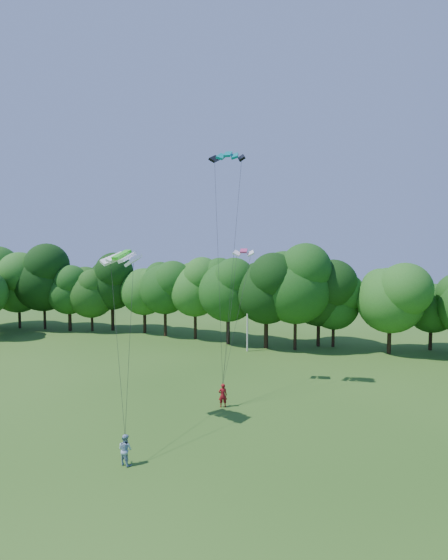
% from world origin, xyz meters
% --- Properties ---
extents(ground, '(160.00, 160.00, 0.00)m').
position_xyz_m(ground, '(0.00, 0.00, 0.00)').
color(ground, '#2A5617').
rests_on(ground, ground).
extents(utility_pole, '(1.55, 0.30, 7.77)m').
position_xyz_m(utility_pole, '(-3.20, 30.90, 4.01)').
color(utility_pole, beige).
rests_on(utility_pole, ground).
extents(kite_flyer_left, '(0.82, 0.72, 1.89)m').
position_xyz_m(kite_flyer_left, '(0.07, 12.43, 0.94)').
color(kite_flyer_left, maroon).
rests_on(kite_flyer_left, ground).
extents(kite_flyer_right, '(1.02, 0.87, 1.82)m').
position_xyz_m(kite_flyer_right, '(-2.28, 1.89, 0.91)').
color(kite_flyer_right, '#8EACC6').
rests_on(kite_flyer_right, ground).
extents(kite_teal, '(3.02, 1.66, 0.71)m').
position_xyz_m(kite_teal, '(-0.63, 15.77, 20.40)').
color(kite_teal, '#048184').
rests_on(kite_teal, ground).
extents(kite_green, '(3.29, 2.24, 0.70)m').
position_xyz_m(kite_green, '(-5.15, 6.43, 12.14)').
color(kite_green, '#30D820').
rests_on(kite_green, ground).
extents(kite_pink, '(2.03, 1.25, 0.42)m').
position_xyz_m(kite_pink, '(0.04, 18.27, 12.32)').
color(kite_pink, '#D63B78').
rests_on(kite_pink, ground).
extents(tree_back_west, '(7.76, 7.76, 11.28)m').
position_xyz_m(tree_back_west, '(-28.84, 35.58, 7.04)').
color(tree_back_west, '#352815').
rests_on(tree_back_west, ground).
extents(tree_back_center, '(8.73, 8.73, 12.71)m').
position_xyz_m(tree_back_center, '(4.62, 36.56, 7.94)').
color(tree_back_center, '#311E13').
rests_on(tree_back_center, ground).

